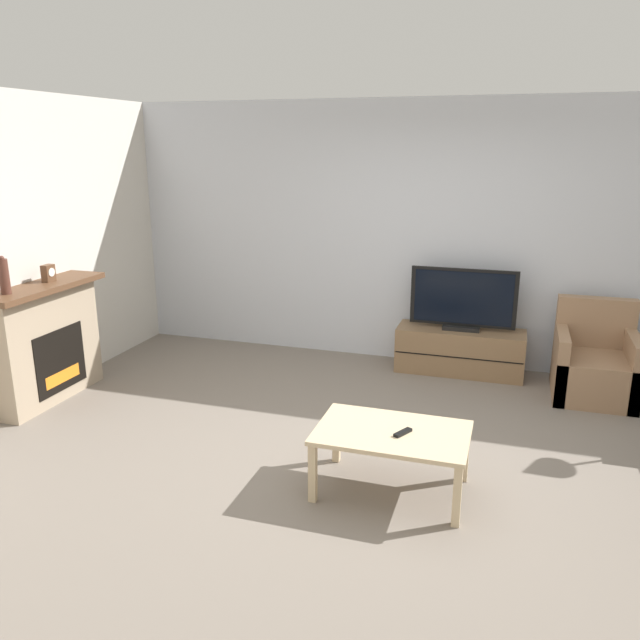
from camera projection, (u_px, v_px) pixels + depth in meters
The scene contains 11 objects.
ground_plane at pixel (388, 458), 4.64m from camera, with size 24.00×24.00×0.00m, color slate.
wall_back at pixel (436, 235), 6.38m from camera, with size 12.00×0.06×2.70m.
wall_left at pixel (1, 255), 5.24m from camera, with size 0.06×12.00×2.70m.
fireplace at pixel (45, 342), 5.58m from camera, with size 0.41×1.25×1.07m.
mantel_vase_left at pixel (4, 276), 5.04m from camera, with size 0.08×0.08×0.32m.
mantel_clock at pixel (48, 273), 5.52m from camera, with size 0.08×0.11×0.15m.
tv_stand at pixel (460, 351), 6.33m from camera, with size 1.26×0.43×0.45m.
tv at pixel (463, 301), 6.19m from camera, with size 1.04×0.18×0.62m.
armchair at pixel (594, 366), 5.73m from camera, with size 0.70×0.76×0.87m.
coffee_table at pixel (392, 438), 4.11m from camera, with size 1.00×0.64×0.44m.
remote at pixel (403, 433), 4.05m from camera, with size 0.11×0.15×0.02m.
Camera 1 is at (0.77, -4.15, 2.26)m, focal length 35.00 mm.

